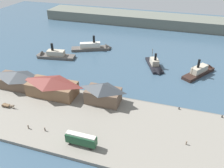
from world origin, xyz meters
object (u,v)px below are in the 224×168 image
(ferry_shed_customs_shed, at_px, (103,93))
(horse_cart, at_px, (8,105))
(pedestrian_standing_center, at_px, (186,143))
(ferry_near_quay, at_px, (52,55))
(mooring_post_west, at_px, (222,116))
(ferry_mid_harbor, at_px, (95,47))
(ferry_shed_central_terminal, at_px, (19,79))
(ferry_shed_west_terminal, at_px, (52,86))
(ferry_outer_harbor, at_px, (155,66))
(pedestrian_walking_west, at_px, (45,129))
(pedestrian_walking_east, at_px, (28,127))
(ferry_approaching_east, at_px, (201,71))
(mooring_post_center_west, at_px, (179,108))
(street_tram, at_px, (81,139))

(ferry_shed_customs_shed, height_order, horse_cart, ferry_shed_customs_shed)
(pedestrian_standing_center, bearing_deg, ferry_near_quay, 147.92)
(mooring_post_west, xyz_separation_m, ferry_mid_harbor, (-71.19, 50.19, -0.10))
(ferry_shed_central_terminal, distance_m, ferry_shed_west_terminal, 17.69)
(ferry_mid_harbor, bearing_deg, ferry_shed_central_terminal, -106.02)
(pedestrian_standing_center, relative_size, ferry_outer_harbor, 0.08)
(ferry_shed_west_terminal, height_order, pedestrian_walking_west, ferry_shed_west_terminal)
(pedestrian_walking_west, bearing_deg, ferry_shed_customs_shed, 59.00)
(pedestrian_walking_west, bearing_deg, ferry_mid_harbor, 98.24)
(pedestrian_standing_center, bearing_deg, ferry_shed_central_terminal, 169.30)
(ferry_shed_customs_shed, height_order, ferry_mid_harbor, ferry_shed_customs_shed)
(pedestrian_walking_east, bearing_deg, ferry_shed_west_terminal, 97.44)
(mooring_post_west, bearing_deg, pedestrian_walking_east, -157.44)
(ferry_shed_central_terminal, relative_size, pedestrian_walking_east, 12.88)
(pedestrian_walking_west, xyz_separation_m, ferry_near_quay, (-31.09, 57.66, -0.38))
(mooring_post_west, bearing_deg, ferry_approaching_east, 100.69)
(pedestrian_walking_east, distance_m, ferry_outer_harbor, 72.35)
(ferry_mid_harbor, bearing_deg, pedestrian_walking_east, -86.39)
(pedestrian_walking_west, bearing_deg, ferry_near_quay, 118.33)
(ferry_shed_customs_shed, xyz_separation_m, pedestrian_walking_east, (-19.94, -23.57, -3.66))
(mooring_post_west, bearing_deg, ferry_outer_harbor, 130.78)
(ferry_shed_central_terminal, height_order, ferry_approaching_east, ferry_approaching_east)
(ferry_shed_central_terminal, distance_m, ferry_outer_harbor, 69.06)
(horse_cart, relative_size, mooring_post_west, 6.60)
(horse_cart, distance_m, pedestrian_walking_west, 22.83)
(ferry_shed_central_terminal, bearing_deg, pedestrian_standing_center, -10.70)
(ferry_near_quay, bearing_deg, pedestrian_standing_center, -32.08)
(horse_cart, xyz_separation_m, pedestrian_walking_east, (15.30, -8.32, -0.14))
(mooring_post_center_west, distance_m, ferry_near_quay, 81.24)
(pedestrian_walking_west, relative_size, ferry_outer_harbor, 0.08)
(ferry_shed_customs_shed, relative_size, pedestrian_walking_west, 8.91)
(ferry_shed_west_terminal, height_order, ferry_shed_customs_shed, ferry_shed_customs_shed)
(ferry_shed_customs_shed, xyz_separation_m, horse_cart, (-35.24, -15.25, -3.52))
(pedestrian_walking_east, bearing_deg, pedestrian_standing_center, 9.61)
(ferry_shed_west_terminal, distance_m, mooring_post_center_west, 53.71)
(ferry_shed_west_terminal, distance_m, pedestrian_walking_east, 22.59)
(ferry_shed_west_terminal, distance_m, horse_cart, 18.85)
(ferry_mid_harbor, bearing_deg, pedestrian_walking_west, -81.76)
(mooring_post_center_west, bearing_deg, ferry_near_quay, 157.84)
(mooring_post_west, bearing_deg, ferry_shed_customs_shed, -175.10)
(ferry_shed_customs_shed, bearing_deg, ferry_mid_harbor, 114.64)
(horse_cart, bearing_deg, pedestrian_walking_east, -28.55)
(ferry_shed_west_terminal, distance_m, ferry_mid_harbor, 55.74)
(pedestrian_standing_center, bearing_deg, street_tram, -161.98)
(ferry_shed_customs_shed, xyz_separation_m, mooring_post_west, (46.35, 3.97, -3.99))
(pedestrian_standing_center, distance_m, ferry_approaching_east, 55.54)
(horse_cart, bearing_deg, ferry_mid_harbor, 81.48)
(street_tram, bearing_deg, pedestrian_standing_center, 18.02)
(mooring_post_center_west, height_order, ferry_outer_harbor, ferry_outer_harbor)
(ferry_shed_customs_shed, bearing_deg, ferry_shed_central_terminal, -179.44)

